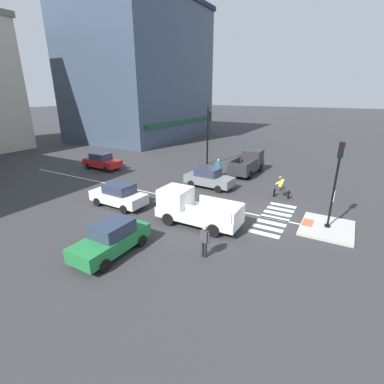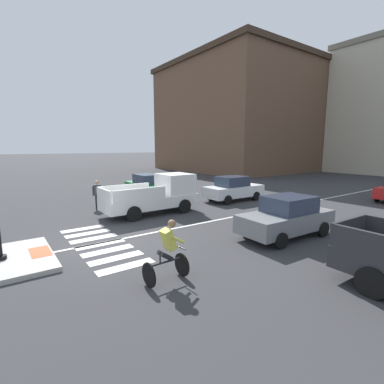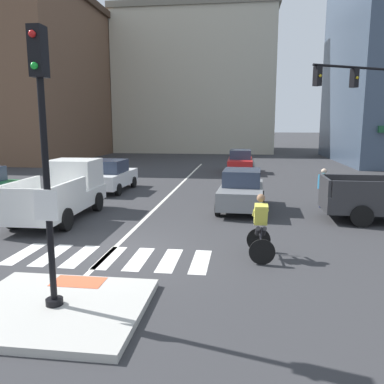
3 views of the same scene
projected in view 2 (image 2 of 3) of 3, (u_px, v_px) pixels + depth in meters
name	position (u px, v px, depth m)	size (l,w,h in m)	color
ground_plane	(111.00, 242.00, 10.71)	(300.00, 300.00, 0.00)	#333335
traffic_island	(1.00, 262.00, 8.71)	(3.36, 2.85, 0.15)	#B2AFA8
tactile_pad_front	(40.00, 252.00, 9.32)	(1.10, 0.60, 0.01)	#DB5B38
crosswalk_stripe_a	(83.00, 229.00, 12.43)	(0.44, 1.80, 0.01)	silver
crosswalk_stripe_b	(88.00, 233.00, 11.78)	(0.44, 1.80, 0.01)	silver
crosswalk_stripe_c	(94.00, 238.00, 11.13)	(0.44, 1.80, 0.01)	silver
crosswalk_stripe_d	(100.00, 244.00, 10.48)	(0.44, 1.80, 0.01)	silver
crosswalk_stripe_e	(108.00, 251.00, 9.83)	(0.44, 1.80, 0.01)	silver
crosswalk_stripe_f	(116.00, 258.00, 9.18)	(0.44, 1.80, 0.01)	silver
crosswalk_stripe_g	(126.00, 266.00, 8.53)	(0.44, 1.80, 0.01)	silver
lane_centre_line	(276.00, 208.00, 16.56)	(0.14, 28.00, 0.01)	silver
building_corner_left	(243.00, 118.00, 44.57)	(21.40, 21.15, 15.95)	brown
car_grey_eastbound_mid	(287.00, 217.00, 11.28)	(1.98, 4.17, 1.64)	slate
car_white_westbound_far	(233.00, 189.00, 18.84)	(1.91, 4.13, 1.64)	white
car_green_cross_left	(147.00, 186.00, 20.32)	(4.11, 1.86, 1.64)	#237A3D
pickup_truck_white_westbound_near	(158.00, 195.00, 15.37)	(2.11, 5.12, 2.08)	white
cyclist	(168.00, 250.00, 7.50)	(0.71, 1.12, 1.68)	black
pedestrian_at_curb_left	(97.00, 192.00, 16.36)	(0.25, 0.55, 1.67)	black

